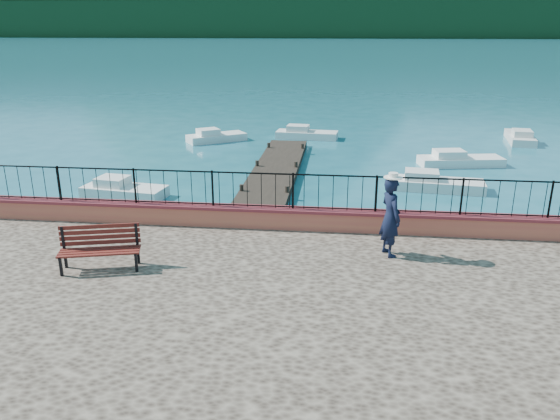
% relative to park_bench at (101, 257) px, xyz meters
% --- Properties ---
extents(ground, '(2000.00, 2000.00, 0.00)m').
position_rel_park_bench_xyz_m(ground, '(4.40, -0.60, -1.50)').
color(ground, '#19596B').
rests_on(ground, ground).
extents(parapet, '(28.00, 0.46, 0.58)m').
position_rel_park_bench_xyz_m(parapet, '(4.40, 3.10, -0.01)').
color(parapet, '#B96143').
rests_on(parapet, promenade).
extents(railing, '(27.00, 0.05, 0.95)m').
position_rel_park_bench_xyz_m(railing, '(4.40, 3.10, 0.76)').
color(railing, black).
rests_on(railing, parapet).
extents(dock, '(2.00, 16.00, 0.30)m').
position_rel_park_bench_xyz_m(dock, '(2.40, 11.40, -1.35)').
color(dock, '#2D231C').
rests_on(dock, ground).
extents(far_forest, '(900.00, 60.00, 18.00)m').
position_rel_park_bench_xyz_m(far_forest, '(4.40, 299.40, 7.50)').
color(far_forest, black).
rests_on(far_forest, ground).
extents(park_bench, '(1.88, 1.02, 0.99)m').
position_rel_park_bench_xyz_m(park_bench, '(0.00, 0.00, 0.00)').
color(park_bench, black).
rests_on(park_bench, promenade).
extents(person, '(0.71, 0.83, 1.93)m').
position_rel_park_bench_xyz_m(person, '(6.57, 1.58, 0.67)').
color(person, black).
rests_on(person, promenade).
extents(hat, '(0.44, 0.44, 0.12)m').
position_rel_park_bench_xyz_m(hat, '(6.57, 1.58, 1.69)').
color(hat, white).
rests_on(hat, person).
extents(boat_0, '(3.45, 1.76, 0.80)m').
position_rel_park_bench_xyz_m(boat_0, '(-3.14, 9.04, -1.10)').
color(boat_0, silver).
rests_on(boat_0, ground).
extents(boat_1, '(3.99, 1.71, 0.80)m').
position_rel_park_bench_xyz_m(boat_1, '(9.28, 11.45, -1.10)').
color(boat_1, silver).
rests_on(boat_1, ground).
extents(boat_2, '(4.14, 1.96, 0.80)m').
position_rel_park_bench_xyz_m(boat_2, '(11.12, 15.76, -1.10)').
color(boat_2, white).
rests_on(boat_2, ground).
extents(boat_3, '(3.52, 2.97, 0.80)m').
position_rel_park_bench_xyz_m(boat_3, '(-1.94, 20.13, -1.10)').
color(boat_3, silver).
rests_on(boat_3, ground).
extents(boat_4, '(3.74, 1.63, 0.80)m').
position_rel_park_bench_xyz_m(boat_4, '(3.26, 21.60, -1.10)').
color(boat_4, silver).
rests_on(boat_4, ground).
extents(boat_5, '(1.80, 3.84, 0.80)m').
position_rel_park_bench_xyz_m(boat_5, '(15.71, 22.09, -1.10)').
color(boat_5, silver).
rests_on(boat_5, ground).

